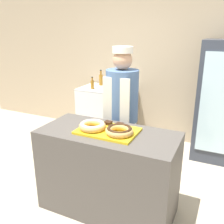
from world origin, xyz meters
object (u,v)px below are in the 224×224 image
Objects in this scene: bottle_green at (121,88)px; serving_tray at (108,131)px; donut_chocolate_glaze at (119,130)px; bottle_amber_b_b at (92,84)px; baker_person at (122,115)px; brownie_back_left at (108,123)px; donut_light_glaze at (92,125)px; bottle_amber_b at (114,86)px; chest_freezer at (107,112)px; bottle_amber at (101,79)px; beverage_fridge at (223,103)px; brownie_back_right at (119,125)px.

serving_tray is at bearing -71.48° from bottle_green.
donut_chocolate_glaze is 2.04m from bottle_amber_b_b.
brownie_back_left is at bearing -85.73° from baker_person.
donut_light_glaze is 1.29× the size of bottle_amber_b.
chest_freezer is 4.44× the size of bottle_amber_b_b.
brownie_back_left reaches higher than chest_freezer.
bottle_amber_b_b reaches higher than donut_chocolate_glaze.
bottle_amber_b is (-0.53, 1.68, 0.02)m from donut_light_glaze.
bottle_green is at bearing -35.40° from bottle_amber.
baker_person is 8.22× the size of bottle_amber_b_b.
bottle_amber is (-0.93, 1.96, 0.05)m from donut_light_glaze.
donut_light_glaze is 1.25× the size of bottle_green.
serving_tray reaches higher than chest_freezer.
donut_light_glaze is (-0.15, -0.05, 0.05)m from serving_tray.
bottle_amber is 1.34× the size of bottle_amber_b.
chest_freezer is (-0.88, 1.75, -0.46)m from serving_tray.
bottle_amber_b_b is at bearing -173.86° from bottle_amber_b.
bottle_amber_b is at bearing 119.02° from baker_person.
donut_chocolate_glaze is 0.29× the size of chest_freezer.
serving_tray is 1.92m from bottle_amber_b_b.
beverage_fridge is at bearing 56.53° from brownie_back_left.
chest_freezer is at bearing 120.43° from brownie_back_right.
bottle_green reaches higher than donut_light_glaze.
serving_tray is 1.77m from bottle_amber_b.
bottle_green is at bearing -8.37° from bottle_amber_b_b.
donut_light_glaze is 1.76m from bottle_amber_b.
brownie_back_left is (-0.21, 0.18, -0.02)m from donut_chocolate_glaze.
beverage_fridge is at bearing -4.63° from bottle_amber.
baker_person is at bearing 85.56° from donut_light_glaze.
bottle_amber_b is at bearing 112.38° from brownie_back_left.
donut_light_glaze reaches higher than brownie_back_right.
bottle_amber reaches higher than donut_chocolate_glaze.
brownie_back_left is 0.04× the size of baker_person.
brownie_back_right reaches higher than chest_freezer.
bottle_amber is (-2.07, 0.17, 0.14)m from beverage_fridge.
serving_tray is at bearing -80.48° from baker_person.
bottle_amber reaches higher than bottle_green.
beverage_fridge reaches higher than bottle_green.
bottle_amber_b is at bearing 116.48° from brownie_back_right.
brownie_back_right is at bearing -69.95° from baker_person.
baker_person is (-0.24, 0.63, -0.07)m from donut_chocolate_glaze.
bottle_amber_b is at bearing -35.23° from bottle_amber.
bottle_green is at bearing 102.98° from donut_light_glaze.
serving_tray is at bearing 17.58° from donut_light_glaze.
donut_light_glaze is at bearing -138.85° from brownie_back_right.
donut_chocolate_glaze is 0.68m from baker_person.
brownie_back_left is at bearing -123.47° from beverage_fridge.
serving_tray is 2.83× the size of bottle_amber_b.
serving_tray is 2.18× the size of donut_chocolate_glaze.
donut_chocolate_glaze is at bearing -58.01° from bottle_amber.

